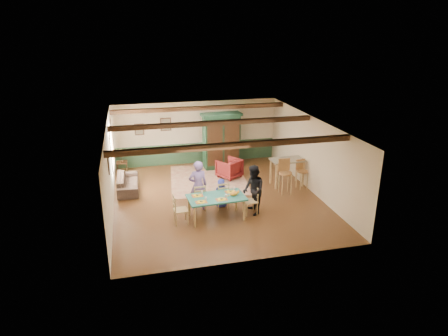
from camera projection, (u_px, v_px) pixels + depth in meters
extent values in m
plane|color=#4A2914|center=(217.00, 199.00, 13.96)|extent=(8.00, 8.00, 0.00)
cube|color=beige|center=(196.00, 133.00, 17.16)|extent=(7.00, 0.02, 2.70)
cube|color=beige|center=(110.00, 170.00, 12.73)|extent=(0.02, 8.00, 2.70)
cube|color=beige|center=(312.00, 155.00, 14.28)|extent=(0.02, 8.00, 2.70)
cube|color=white|center=(216.00, 123.00, 13.05)|extent=(7.00, 8.00, 0.02)
cube|color=#213D27|center=(197.00, 153.00, 17.45)|extent=(6.95, 0.03, 0.90)
cube|color=black|center=(235.00, 145.00, 10.98)|extent=(6.95, 0.16, 0.16)
cube|color=black|center=(214.00, 123.00, 13.44)|extent=(6.95, 0.16, 0.16)
cube|color=black|center=(200.00, 108.00, 15.82)|extent=(6.95, 0.16, 0.16)
imported|color=#7C5FA3|center=(198.00, 186.00, 12.86)|extent=(0.64, 0.44, 1.69)
imported|color=black|center=(253.00, 190.00, 12.61)|extent=(0.66, 0.82, 1.61)
imported|color=navy|center=(221.00, 193.00, 13.19)|extent=(0.50, 0.34, 0.98)
cube|color=beige|center=(208.00, 179.00, 15.66)|extent=(3.23, 3.71, 0.01)
cube|color=black|center=(221.00, 141.00, 16.65)|extent=(1.69, 0.77, 2.33)
imported|color=#4C0F13|center=(229.00, 168.00, 15.78)|extent=(1.14, 1.14, 0.76)
imported|color=#372A22|center=(128.00, 183.00, 14.62)|extent=(0.78, 1.90, 0.55)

